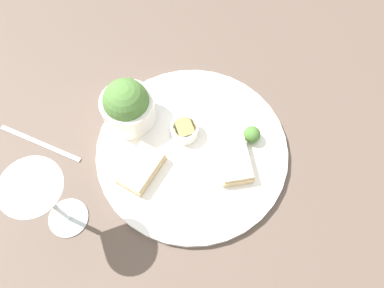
# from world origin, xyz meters

# --- Properties ---
(ground_plane) EXTENTS (4.00, 4.00, 0.00)m
(ground_plane) POSITION_xyz_m (0.00, 0.00, 0.00)
(ground_plane) COLOR brown
(dinner_plate) EXTENTS (0.35, 0.35, 0.01)m
(dinner_plate) POSITION_xyz_m (0.00, 0.00, 0.01)
(dinner_plate) COLOR white
(dinner_plate) RESTS_ON ground_plane
(salad_bowl) EXTENTS (0.10, 0.10, 0.10)m
(salad_bowl) POSITION_xyz_m (-0.06, -0.12, 0.06)
(salad_bowl) COLOR white
(salad_bowl) RESTS_ON dinner_plate
(sauce_ramekin) EXTENTS (0.05, 0.05, 0.03)m
(sauce_ramekin) POSITION_xyz_m (-0.03, -0.02, 0.03)
(sauce_ramekin) COLOR white
(sauce_ramekin) RESTS_ON dinner_plate
(cheese_toast_near) EXTENTS (0.09, 0.07, 0.03)m
(cheese_toast_near) POSITION_xyz_m (0.03, 0.08, 0.03)
(cheese_toast_near) COLOR #D1B27F
(cheese_toast_near) RESTS_ON dinner_plate
(cheese_toast_far) EXTENTS (0.10, 0.09, 0.03)m
(cheese_toast_far) POSITION_xyz_m (0.05, -0.09, 0.03)
(cheese_toast_far) COLOR #D1B27F
(cheese_toast_far) RESTS_ON dinner_plate
(wine_glass) EXTENTS (0.09, 0.09, 0.17)m
(wine_glass) POSITION_xyz_m (0.14, -0.21, 0.12)
(wine_glass) COLOR silver
(wine_glass) RESTS_ON ground_plane
(garnish) EXTENTS (0.03, 0.03, 0.03)m
(garnish) POSITION_xyz_m (-0.03, 0.11, 0.03)
(garnish) COLOR #477533
(garnish) RESTS_ON dinner_plate
(fork) EXTENTS (0.07, 0.17, 0.01)m
(fork) POSITION_xyz_m (0.00, -0.29, 0.00)
(fork) COLOR silver
(fork) RESTS_ON ground_plane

